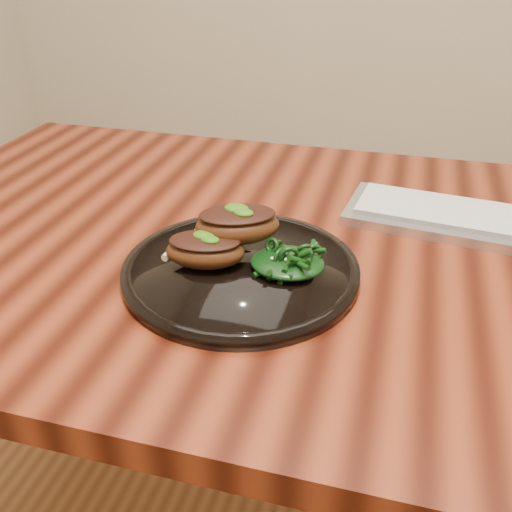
{
  "coord_description": "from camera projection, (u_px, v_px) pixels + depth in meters",
  "views": [
    {
      "loc": [
        0.0,
        -0.71,
        1.15
      ],
      "look_at": [
        -0.16,
        -0.11,
        0.78
      ],
      "focal_mm": 40.0,
      "sensor_mm": 36.0,
      "label": 1
    }
  ],
  "objects": [
    {
      "name": "herb_smear",
      "position": [
        228.0,
        236.0,
        0.79
      ],
      "size": [
        0.07,
        0.05,
        0.0
      ],
      "primitive_type": "ellipsoid",
      "color": "#1D4C08",
      "rests_on": "plate"
    },
    {
      "name": "keyboard",
      "position": [
        506.0,
        226.0,
        0.84
      ],
      "size": [
        0.48,
        0.2,
        0.02
      ],
      "color": "#B3B6B8",
      "rests_on": "desk"
    },
    {
      "name": "lamb_chop_front",
      "position": [
        205.0,
        249.0,
        0.72
      ],
      "size": [
        0.11,
        0.08,
        0.05
      ],
      "color": "#43200D",
      "rests_on": "plate"
    },
    {
      "name": "desk",
      "position": [
        382.0,
        301.0,
        0.84
      ],
      "size": [
        1.6,
        0.8,
        0.75
      ],
      "color": "black",
      "rests_on": "ground"
    },
    {
      "name": "greens_heap",
      "position": [
        288.0,
        258.0,
        0.71
      ],
      "size": [
        0.09,
        0.09,
        0.04
      ],
      "color": "black",
      "rests_on": "plate"
    },
    {
      "name": "plate",
      "position": [
        241.0,
        270.0,
        0.74
      ],
      "size": [
        0.3,
        0.3,
        0.02
      ],
      "color": "black",
      "rests_on": "desk"
    },
    {
      "name": "lamb_chop_back",
      "position": [
        237.0,
        224.0,
        0.74
      ],
      "size": [
        0.13,
        0.11,
        0.05
      ],
      "color": "#43200D",
      "rests_on": "plate"
    }
  ]
}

